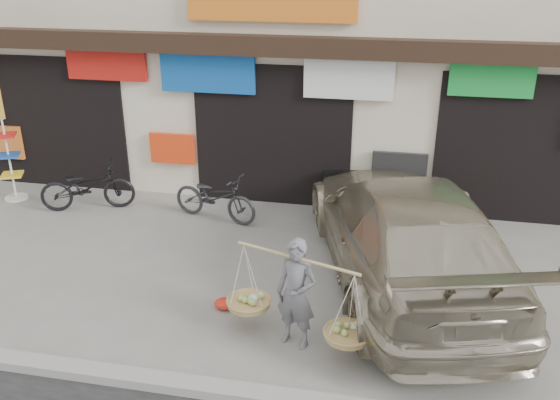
% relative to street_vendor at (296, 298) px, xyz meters
% --- Properties ---
extents(ground, '(70.00, 70.00, 0.00)m').
position_rel_street_vendor_xyz_m(ground, '(-1.23, 0.90, -0.67)').
color(ground, gray).
rests_on(ground, ground).
extents(kerb, '(70.00, 0.25, 0.12)m').
position_rel_street_vendor_xyz_m(kerb, '(-1.23, -1.10, -0.61)').
color(kerb, gray).
rests_on(kerb, ground).
extents(shophouse_block, '(14.00, 6.32, 7.00)m').
position_rel_street_vendor_xyz_m(shophouse_block, '(-1.23, 7.32, 2.78)').
color(shophouse_block, beige).
rests_on(shophouse_block, ground).
extents(street_vendor, '(1.89, 0.99, 1.46)m').
position_rel_street_vendor_xyz_m(street_vendor, '(0.00, 0.00, 0.00)').
color(street_vendor, slate).
rests_on(street_vendor, ground).
extents(bike_0, '(1.85, 1.19, 0.92)m').
position_rel_street_vendor_xyz_m(bike_0, '(-4.61, 3.36, -0.21)').
color(bike_0, black).
rests_on(bike_0, ground).
extents(bike_2, '(1.77, 0.99, 0.88)m').
position_rel_street_vendor_xyz_m(bike_2, '(-2.10, 3.39, -0.22)').
color(bike_2, '#28282D').
rests_on(bike_2, ground).
extents(suv, '(3.66, 5.96, 1.61)m').
position_rel_street_vendor_xyz_m(suv, '(1.30, 1.90, 0.14)').
color(suv, '#B2A88F').
rests_on(suv, ground).
extents(display_rack, '(0.51, 0.51, 1.63)m').
position_rel_street_vendor_xyz_m(display_rack, '(-6.31, 3.53, -0.01)').
color(display_rack, silver).
rests_on(display_rack, ground).
extents(red_bag, '(0.31, 0.25, 0.14)m').
position_rel_street_vendor_xyz_m(red_bag, '(-1.11, 0.59, -0.60)').
color(red_bag, red).
rests_on(red_bag, ground).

